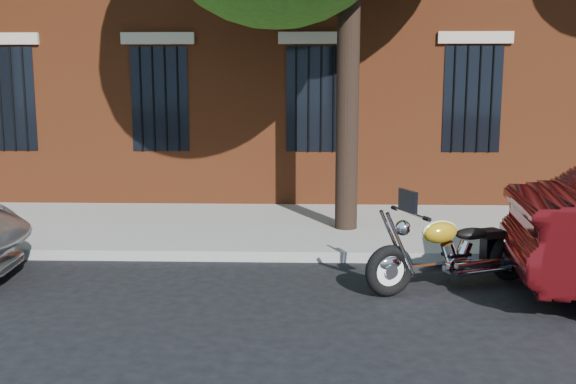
{
  "coord_description": "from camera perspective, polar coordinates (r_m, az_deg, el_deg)",
  "views": [
    {
      "loc": [
        -0.11,
        -7.38,
        2.4
      ],
      "look_at": [
        -0.38,
        0.8,
        1.08
      ],
      "focal_mm": 40.0,
      "sensor_mm": 36.0,
      "label": 1
    }
  ],
  "objects": [
    {
      "name": "sidewalk",
      "position": [
        10.89,
        2.41,
        -3.17
      ],
      "size": [
        40.0,
        3.6,
        0.15
      ],
      "primitive_type": "cube",
      "color": "gray",
      "rests_on": "ground"
    },
    {
      "name": "curb",
      "position": [
        9.07,
        2.52,
        -5.7
      ],
      "size": [
        40.0,
        0.16,
        0.15
      ],
      "primitive_type": "cube",
      "color": "gray",
      "rests_on": "ground"
    },
    {
      "name": "ground",
      "position": [
        7.76,
        2.63,
        -8.85
      ],
      "size": [
        120.0,
        120.0,
        0.0
      ],
      "primitive_type": "plane",
      "color": "black",
      "rests_on": "ground"
    },
    {
      "name": "motorcycle",
      "position": [
        8.09,
        15.21,
        -5.33
      ],
      "size": [
        2.41,
        1.27,
        1.24
      ],
      "rotation": [
        0.0,
        0.0,
        0.4
      ],
      "color": "black",
      "rests_on": "ground"
    }
  ]
}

